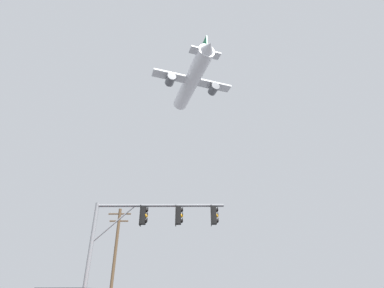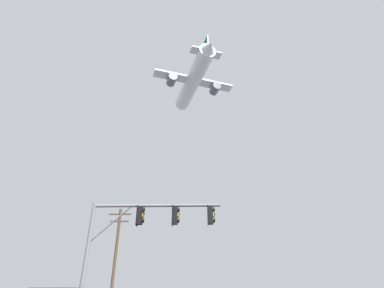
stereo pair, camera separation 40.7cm
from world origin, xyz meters
name	(u,v)px [view 2 (the right image)]	position (x,y,z in m)	size (l,w,h in m)	color
signal_pole_near	(144,227)	(-2.52, 8.10, 4.48)	(6.77, 0.49, 5.73)	slate
utility_pole	(116,254)	(-7.55, 21.39, 4.80)	(2.20, 0.28, 9.01)	brown
airplane	(193,81)	(-0.74, 37.74, 38.94)	(15.58, 20.17, 5.61)	white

